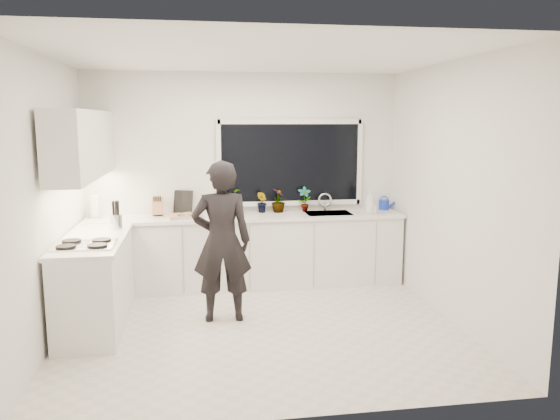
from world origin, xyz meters
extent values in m
cube|color=beige|center=(0.00, 0.00, -0.01)|extent=(4.00, 3.50, 0.02)
cube|color=white|center=(0.00, 1.76, 1.35)|extent=(4.00, 0.02, 2.70)
cube|color=white|center=(-2.01, 0.00, 1.35)|extent=(0.02, 3.50, 2.70)
cube|color=white|center=(2.01, 0.00, 1.35)|extent=(0.02, 3.50, 2.70)
cube|color=white|center=(0.00, 0.00, 2.71)|extent=(4.00, 3.50, 0.02)
cube|color=black|center=(0.60, 1.73, 1.55)|extent=(1.80, 0.02, 1.00)
cube|color=white|center=(0.00, 1.45, 0.44)|extent=(3.92, 0.58, 0.88)
cube|color=white|center=(-1.67, 0.35, 0.44)|extent=(0.58, 1.60, 0.88)
cube|color=silver|center=(0.00, 1.44, 0.90)|extent=(3.94, 0.62, 0.04)
cube|color=silver|center=(-1.67, 0.35, 0.90)|extent=(0.62, 1.60, 0.04)
cube|color=white|center=(-1.79, 0.70, 1.85)|extent=(0.34, 2.10, 0.70)
cube|color=silver|center=(1.05, 1.45, 0.87)|extent=(0.58, 0.42, 0.14)
cylinder|color=silver|center=(1.05, 1.65, 1.03)|extent=(0.03, 0.03, 0.22)
cube|color=black|center=(-1.69, 0.00, 0.94)|extent=(0.56, 0.48, 0.03)
imported|color=black|center=(-0.38, 0.30, 0.85)|extent=(0.63, 0.42, 1.70)
cube|color=#BABABF|center=(-0.78, 1.42, 0.94)|extent=(0.52, 0.45, 0.03)
cube|color=red|center=(-0.78, 1.42, 0.95)|extent=(0.47, 0.40, 0.01)
cylinder|color=#142FBD|center=(1.85, 1.61, 0.98)|extent=(0.18, 0.18, 0.13)
cylinder|color=silver|center=(-1.85, 1.55, 1.05)|extent=(0.12, 0.12, 0.26)
cube|color=olive|center=(-1.10, 1.59, 1.03)|extent=(0.13, 0.10, 0.22)
cylinder|color=#ADACB1|center=(-1.50, 0.80, 1.00)|extent=(0.17, 0.17, 0.16)
cube|color=black|center=(-0.79, 1.69, 1.06)|extent=(0.22, 0.07, 0.28)
cube|color=black|center=(-0.79, 1.69, 1.07)|extent=(0.24, 0.12, 0.30)
imported|color=#26662D|center=(-0.19, 1.61, 1.07)|extent=(0.27, 0.30, 0.30)
imported|color=#26662D|center=(0.21, 1.61, 1.06)|extent=(0.16, 0.18, 0.27)
imported|color=#26662D|center=(0.42, 1.61, 1.07)|extent=(0.18, 0.18, 0.31)
imported|color=#26662D|center=(0.77, 1.61, 1.08)|extent=(0.18, 0.13, 0.33)
imported|color=#D8BF66|center=(1.55, 1.30, 1.08)|extent=(0.17, 0.17, 0.31)
imported|color=#D8BF66|center=(1.59, 1.30, 1.01)|extent=(0.10, 0.10, 0.17)
camera|label=1|loc=(-0.63, -5.28, 2.10)|focal=35.00mm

